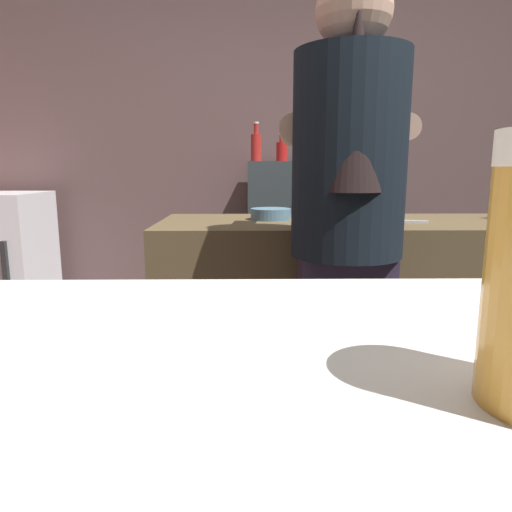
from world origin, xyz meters
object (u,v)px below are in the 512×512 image
at_px(bottle_olive_oil, 282,151).
at_px(bottle_soy, 256,146).
at_px(bartender, 347,222).
at_px(mixing_bowl, 271,214).
at_px(bottle_vinegar, 317,151).
at_px(chefs_knife, 396,221).

bearing_deg(bottle_olive_oil, bottle_soy, 168.37).
height_order(bartender, mixing_bowl, bartender).
xyz_separation_m(bottle_olive_oil, bottle_vinegar, (0.25, 0.14, 0.00)).
bearing_deg(chefs_knife, mixing_bowl, -179.23).
distance_m(chefs_knife, bottle_olive_oil, 1.39).
xyz_separation_m(chefs_knife, bottle_soy, (-0.53, 1.34, 0.35)).
height_order(bartender, bottle_olive_oil, bartender).
height_order(bottle_soy, bottle_vinegar, bottle_soy).
relative_size(mixing_bowl, bottle_olive_oil, 0.92).
bearing_deg(mixing_bowl, bottle_soy, 91.98).
height_order(bartender, chefs_knife, bartender).
bearing_deg(chefs_knife, bottle_olive_oil, 118.21).
bearing_deg(bottle_soy, bottle_olive_oil, -11.63).
relative_size(mixing_bowl, bottle_vinegar, 0.89).
xyz_separation_m(mixing_bowl, bottle_olive_oil, (0.12, 1.20, 0.30)).
xyz_separation_m(chefs_knife, bottle_olive_oil, (-0.37, 1.30, 0.32)).
bearing_deg(chefs_knife, bottle_vinegar, 107.05).
xyz_separation_m(bottle_soy, bottle_vinegar, (0.42, 0.11, -0.03)).
relative_size(bottle_olive_oil, bottle_vinegar, 0.97).
bearing_deg(bottle_soy, mixing_bowl, -88.02).
distance_m(bottle_olive_oil, bottle_vinegar, 0.29).
bearing_deg(bottle_olive_oil, bartender, -87.16).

